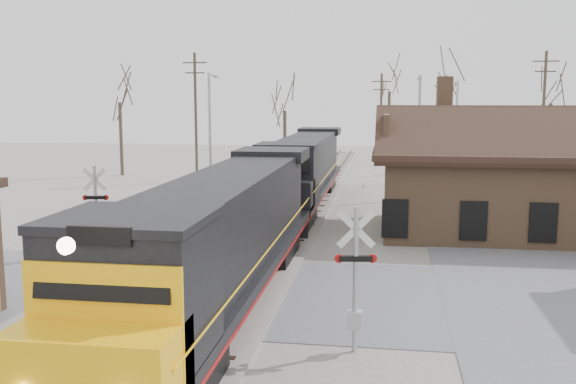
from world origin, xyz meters
name	(u,v)px	position (x,y,z in m)	size (l,w,h in m)	color
ground	(239,292)	(0.00, 0.00, 0.00)	(140.00, 140.00, 0.00)	#A39D93
road	(239,291)	(0.00, 0.00, 0.01)	(60.00, 9.00, 0.03)	#5D5D62
track_main	(297,215)	(0.00, 15.00, 0.07)	(3.40, 90.00, 0.24)	#A39D93
track_siding	(222,213)	(-4.50, 15.00, 0.07)	(3.40, 90.00, 0.24)	#A39D93
depot	(525,186)	(11.99, 12.00, 2.41)	(15.20, 9.31, 7.90)	#8A6647
locomotive_lead	(220,242)	(0.00, -2.54, 2.38)	(3.05, 20.39, 4.53)	black
locomotive_trailing	(304,169)	(0.00, 18.13, 2.38)	(3.05, 20.39, 4.29)	black
crossbuck_near	(355,284)	(4.30, -4.77, 1.87)	(1.13, 0.30, 3.97)	#A5A8AD
crossbuck_far	(96,214)	(-7.27, 4.26, 1.85)	(1.11, 0.31, 3.93)	#A5A8AD
streetlight_a	(210,132)	(-5.93, 17.90, 4.70)	(0.25, 2.04, 8.33)	#A5A8AD
streetlight_b	(419,130)	(7.15, 22.49, 4.67)	(0.25, 2.04, 8.28)	#A5A8AD
streetlight_c	(456,125)	(10.61, 32.46, 4.61)	(0.25, 2.04, 8.16)	#A5A8AD
utility_pole_a	(196,115)	(-10.36, 29.39, 5.43)	(2.00, 0.24, 10.41)	#382D23
utility_pole_b	(381,118)	(4.44, 43.64, 4.83)	(2.00, 0.24, 9.21)	#382D23
utility_pole_c	(543,115)	(17.35, 32.57, 5.46)	(2.00, 0.24, 10.47)	#382D23
tree_a	(119,90)	(-18.11, 32.31, 7.47)	(4.28, 4.28, 10.49)	#382D23
tree_b	(285,100)	(-4.11, 36.28, 6.57)	(3.77, 3.77, 9.24)	#382D23
tree_c	(390,80)	(5.25, 50.41, 8.77)	(5.02, 5.02, 12.31)	#382D23
tree_d	(449,81)	(10.58, 39.89, 8.33)	(4.77, 4.77, 11.69)	#382D23
tree_e	(552,92)	(19.17, 37.91, 7.35)	(4.21, 4.21, 10.32)	#382D23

